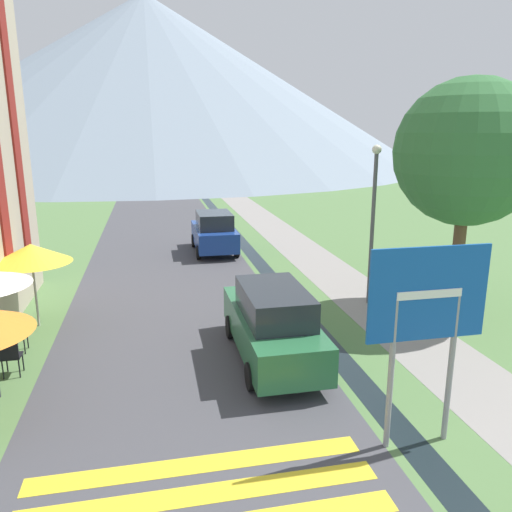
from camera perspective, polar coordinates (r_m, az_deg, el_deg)
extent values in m
plane|color=#517542|center=(23.29, -4.09, 0.92)|extent=(160.00, 160.00, 0.00)
cube|color=#424247|center=(32.91, -10.84, 4.60)|extent=(6.40, 60.00, 0.01)
cube|color=gray|center=(33.57, -0.35, 5.04)|extent=(2.20, 60.00, 0.01)
cube|color=black|center=(33.18, -4.42, 4.89)|extent=(0.60, 60.00, 0.00)
cube|color=yellow|center=(8.34, -6.04, -25.45)|extent=(5.44, 0.44, 0.01)
cube|color=yellow|center=(8.89, -6.55, -22.60)|extent=(5.44, 0.44, 0.01)
cone|color=gray|center=(80.54, -12.25, 18.82)|extent=(81.35, 81.35, 24.62)
cube|color=maroon|center=(17.14, -26.25, 16.39)|extent=(0.06, 0.70, 9.60)
cylinder|color=gray|center=(8.83, 15.18, -12.71)|extent=(0.10, 0.10, 2.80)
cylinder|color=gray|center=(9.35, 21.37, -11.63)|extent=(0.10, 0.10, 2.80)
cube|color=#1451AD|center=(8.57, 19.13, -4.10)|extent=(2.09, 0.05, 1.58)
cube|color=white|center=(8.54, 19.24, -4.16)|extent=(1.15, 0.02, 0.14)
cube|color=#28663D|center=(11.97, 1.79, -8.42)|extent=(1.64, 4.49, 0.84)
cube|color=#23282D|center=(11.50, 2.09, -5.33)|extent=(1.39, 2.47, 0.68)
cylinder|color=black|center=(13.26, -2.96, -8.09)|extent=(0.18, 0.60, 0.60)
cylinder|color=black|center=(13.56, 3.60, -7.57)|extent=(0.18, 0.60, 0.60)
cylinder|color=black|center=(10.77, -0.56, -13.60)|extent=(0.18, 0.60, 0.60)
cylinder|color=black|center=(11.14, 7.50, -12.72)|extent=(0.18, 0.60, 0.60)
cube|color=navy|center=(22.42, -4.82, 2.27)|extent=(1.71, 3.82, 0.84)
cube|color=#23282D|center=(22.09, -4.79, 4.10)|extent=(1.45, 2.10, 0.68)
cylinder|color=black|center=(23.58, -7.12, 1.75)|extent=(0.18, 0.60, 0.60)
cylinder|color=black|center=(23.76, -3.20, 1.94)|extent=(0.18, 0.60, 0.60)
cylinder|color=black|center=(21.28, -6.57, 0.42)|extent=(0.18, 0.60, 0.60)
cylinder|color=black|center=(21.48, -2.24, 0.64)|extent=(0.18, 0.60, 0.60)
cube|color=black|center=(13.69, -25.59, -8.11)|extent=(0.40, 0.40, 0.04)
cube|color=black|center=(13.46, -25.86, -7.61)|extent=(0.40, 0.04, 0.40)
cylinder|color=black|center=(13.97, -26.02, -8.72)|extent=(0.03, 0.03, 0.45)
cylinder|color=black|center=(13.89, -24.65, -8.70)|extent=(0.03, 0.03, 0.45)
cylinder|color=black|center=(13.67, -26.35, -9.26)|extent=(0.03, 0.03, 0.45)
cylinder|color=black|center=(13.58, -24.95, -9.25)|extent=(0.03, 0.03, 0.45)
cylinder|color=black|center=(14.35, -26.57, -8.20)|extent=(0.03, 0.03, 0.45)
cylinder|color=black|center=(14.04, -26.90, -8.71)|extent=(0.03, 0.03, 0.45)
cube|color=black|center=(12.52, -26.13, -10.24)|extent=(0.40, 0.40, 0.04)
cube|color=black|center=(12.28, -26.43, -9.73)|extent=(0.40, 0.04, 0.40)
cylinder|color=black|center=(12.80, -26.59, -10.86)|extent=(0.03, 0.03, 0.45)
cylinder|color=black|center=(12.72, -25.08, -10.86)|extent=(0.03, 0.03, 0.45)
cylinder|color=black|center=(12.50, -26.97, -11.50)|extent=(0.03, 0.03, 0.45)
cylinder|color=black|center=(12.42, -25.43, -11.50)|extent=(0.03, 0.03, 0.45)
cylinder|color=#B7B2A8|center=(15.03, -23.94, -3.41)|extent=(0.06, 0.06, 2.19)
cone|color=yellow|center=(14.78, -24.32, 0.27)|extent=(2.12, 2.12, 0.52)
cylinder|color=#515156|center=(15.71, 13.13, 2.81)|extent=(0.12, 0.12, 4.65)
sphere|color=silver|center=(15.43, 13.65, 11.75)|extent=(0.28, 0.28, 0.28)
cylinder|color=brown|center=(16.17, 21.99, -0.68)|extent=(0.36, 0.36, 2.92)
sphere|color=#336B38|center=(15.72, 23.10, 10.85)|extent=(4.20, 4.20, 4.20)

